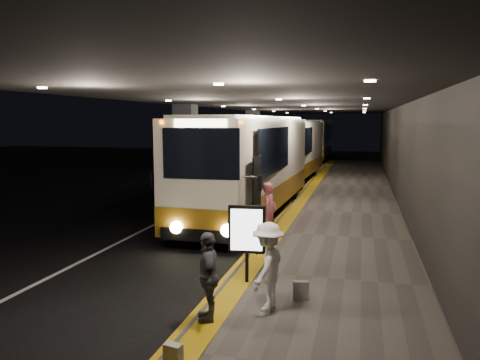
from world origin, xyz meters
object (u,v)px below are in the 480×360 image
at_px(passenger_waiting_grey, 208,276).
at_px(stanchion_post, 257,237).
at_px(passenger_waiting_white, 268,266).
at_px(bag_polka, 301,290).
at_px(bag_plain, 173,355).
at_px(coach_main, 251,169).
at_px(coach_second, 291,153).
at_px(info_sign, 247,231).
at_px(coach_third, 316,141).
at_px(passenger_boarding, 269,212).

relative_size(passenger_waiting_grey, stanchion_post, 1.64).
bearing_deg(passenger_waiting_white, passenger_waiting_grey, -41.71).
bearing_deg(passenger_waiting_grey, bag_polka, 112.87).
bearing_deg(bag_plain, coach_main, 97.86).
xyz_separation_m(coach_second, bag_plain, (1.67, -22.86, -1.43)).
bearing_deg(coach_second, passenger_waiting_grey, -82.53).
bearing_deg(bag_plain, coach_second, 94.18).
xyz_separation_m(coach_second, stanchion_post, (1.62, -16.93, -1.10)).
bearing_deg(coach_main, bag_plain, -80.37).
bearing_deg(bag_plain, info_sign, 86.96).
xyz_separation_m(coach_third, bag_polka, (3.24, -36.61, -1.44)).
xyz_separation_m(passenger_boarding, bag_polka, (1.50, -4.35, -0.70)).
height_order(coach_third, bag_plain, coach_third).
height_order(bag_plain, stanchion_post, stanchion_post).
relative_size(coach_second, passenger_waiting_white, 6.89).
xyz_separation_m(coach_second, info_sign, (1.87, -19.09, -0.42)).
height_order(coach_third, passenger_waiting_white, coach_third).
bearing_deg(passenger_waiting_grey, bag_plain, -19.99).
bearing_deg(passenger_waiting_grey, coach_main, 169.11).
distance_m(bag_plain, info_sign, 3.91).
xyz_separation_m(passenger_waiting_white, passenger_waiting_grey, (-0.94, -0.77, -0.03)).
distance_m(coach_main, coach_third, 27.59).
xyz_separation_m(coach_main, bag_plain, (1.67, -12.07, -1.51)).
relative_size(bag_polka, bag_plain, 1.16).
distance_m(coach_third, info_sign, 35.95).
bearing_deg(bag_polka, bag_plain, -116.16).
bearing_deg(bag_plain, passenger_boarding, 90.00).
xyz_separation_m(coach_second, passenger_waiting_white, (2.61, -20.43, -0.75)).
bearing_deg(passenger_waiting_white, info_sign, -142.25).
height_order(info_sign, stanchion_post, info_sign).
relative_size(coach_third, bag_plain, 35.42).
bearing_deg(passenger_waiting_grey, passenger_boarding, 160.01).
xyz_separation_m(coach_second, passenger_boarding, (1.67, -15.46, -0.70)).
height_order(passenger_waiting_grey, info_sign, info_sign).
distance_m(coach_third, passenger_waiting_white, 37.33).
relative_size(coach_main, coach_third, 1.04).
bearing_deg(coach_third, passenger_boarding, -87.10).
bearing_deg(info_sign, passenger_boarding, 86.14).
distance_m(bag_polka, stanchion_post, 3.29).
height_order(bag_polka, stanchion_post, stanchion_post).
bearing_deg(passenger_waiting_grey, stanchion_post, 160.68).
relative_size(bag_plain, stanchion_post, 0.33).
xyz_separation_m(passenger_waiting_white, info_sign, (-0.74, 1.33, 0.33)).
distance_m(coach_main, passenger_waiting_grey, 10.58).
height_order(passenger_boarding, passenger_waiting_white, passenger_boarding).
bearing_deg(coach_second, stanchion_post, -81.56).
relative_size(coach_third, passenger_waiting_white, 6.96).
distance_m(coach_third, bag_plain, 39.73).
bearing_deg(stanchion_post, passenger_waiting_grey, -89.33).
bearing_deg(info_sign, coach_main, 95.66).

